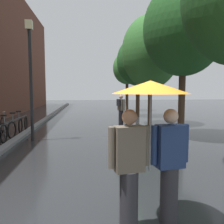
{
  "coord_description": "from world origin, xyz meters",
  "views": [
    {
      "loc": [
        -0.47,
        -3.27,
        1.95
      ],
      "look_at": [
        0.15,
        2.84,
        1.35
      ],
      "focal_mm": 37.25,
      "sensor_mm": 36.0,
      "label": 1
    }
  ],
  "objects_px": {
    "street_tree_1": "(184,29)",
    "street_tree_4": "(127,68)",
    "parked_bicycle_5": "(8,126)",
    "parked_bicycle_6": "(14,123)",
    "street_tree_2": "(151,52)",
    "street_lamp_post": "(31,72)",
    "pedestrian_walking_midground": "(121,109)",
    "couple_under_umbrella": "(150,132)",
    "street_tree_3": "(138,61)"
  },
  "relations": [
    {
      "from": "street_tree_1",
      "to": "pedestrian_walking_midground",
      "type": "xyz_separation_m",
      "value": [
        -1.99,
        3.44,
        -3.42
      ]
    },
    {
      "from": "street_tree_4",
      "to": "couple_under_umbrella",
      "type": "height_order",
      "value": "street_tree_4"
    },
    {
      "from": "street_tree_1",
      "to": "street_tree_2",
      "type": "xyz_separation_m",
      "value": [
        -0.34,
        3.58,
        -0.32
      ]
    },
    {
      "from": "street_tree_1",
      "to": "parked_bicycle_6",
      "type": "xyz_separation_m",
      "value": [
        -7.17,
        2.07,
        -3.92
      ]
    },
    {
      "from": "street_tree_1",
      "to": "street_tree_4",
      "type": "distance_m",
      "value": 12.11
    },
    {
      "from": "parked_bicycle_6",
      "to": "pedestrian_walking_midground",
      "type": "height_order",
      "value": "pedestrian_walking_midground"
    },
    {
      "from": "street_tree_3",
      "to": "couple_under_umbrella",
      "type": "bearing_deg",
      "value": -101.44
    },
    {
      "from": "street_tree_1",
      "to": "parked_bicycle_5",
      "type": "distance_m",
      "value": 8.32
    },
    {
      "from": "parked_bicycle_6",
      "to": "couple_under_umbrella",
      "type": "xyz_separation_m",
      "value": [
        4.28,
        -7.95,
        0.98
      ]
    },
    {
      "from": "parked_bicycle_6",
      "to": "street_tree_1",
      "type": "bearing_deg",
      "value": -16.09
    },
    {
      "from": "parked_bicycle_5",
      "to": "pedestrian_walking_midground",
      "type": "height_order",
      "value": "pedestrian_walking_midground"
    },
    {
      "from": "couple_under_umbrella",
      "to": "street_lamp_post",
      "type": "bearing_deg",
      "value": 116.92
    },
    {
      "from": "street_tree_3",
      "to": "pedestrian_walking_midground",
      "type": "height_order",
      "value": "street_tree_3"
    },
    {
      "from": "couple_under_umbrella",
      "to": "street_lamp_post",
      "type": "height_order",
      "value": "street_lamp_post"
    },
    {
      "from": "street_tree_4",
      "to": "parked_bicycle_6",
      "type": "height_order",
      "value": "street_tree_4"
    },
    {
      "from": "parked_bicycle_5",
      "to": "street_tree_2",
      "type": "bearing_deg",
      "value": 17.92
    },
    {
      "from": "couple_under_umbrella",
      "to": "street_lamp_post",
      "type": "relative_size",
      "value": 0.46
    },
    {
      "from": "parked_bicycle_5",
      "to": "pedestrian_walking_midground",
      "type": "xyz_separation_m",
      "value": [
        5.23,
        2.08,
        0.5
      ]
    },
    {
      "from": "street_tree_3",
      "to": "parked_bicycle_6",
      "type": "bearing_deg",
      "value": -142.18
    },
    {
      "from": "street_tree_2",
      "to": "street_lamp_post",
      "type": "height_order",
      "value": "street_tree_2"
    },
    {
      "from": "street_tree_3",
      "to": "parked_bicycle_6",
      "type": "relative_size",
      "value": 4.96
    },
    {
      "from": "street_tree_2",
      "to": "street_lamp_post",
      "type": "bearing_deg",
      "value": -146.99
    },
    {
      "from": "street_tree_1",
      "to": "street_tree_2",
      "type": "distance_m",
      "value": 3.61
    },
    {
      "from": "street_tree_2",
      "to": "street_lamp_post",
      "type": "xyz_separation_m",
      "value": [
        -5.53,
        -3.59,
        -1.38
      ]
    },
    {
      "from": "street_tree_1",
      "to": "parked_bicycle_5",
      "type": "bearing_deg",
      "value": 169.34
    },
    {
      "from": "parked_bicycle_5",
      "to": "street_lamp_post",
      "type": "distance_m",
      "value": 2.93
    },
    {
      "from": "parked_bicycle_5",
      "to": "pedestrian_walking_midground",
      "type": "bearing_deg",
      "value": 21.75
    },
    {
      "from": "parked_bicycle_6",
      "to": "street_tree_3",
      "type": "bearing_deg",
      "value": 37.82
    },
    {
      "from": "street_tree_4",
      "to": "pedestrian_walking_midground",
      "type": "xyz_separation_m",
      "value": [
        -1.79,
        -8.66,
        -2.99
      ]
    },
    {
      "from": "street_tree_2",
      "to": "street_tree_3",
      "type": "relative_size",
      "value": 1.05
    },
    {
      "from": "parked_bicycle_5",
      "to": "street_tree_4",
      "type": "bearing_deg",
      "value": 56.85
    },
    {
      "from": "couple_under_umbrella",
      "to": "parked_bicycle_5",
      "type": "bearing_deg",
      "value": 120.83
    },
    {
      "from": "parked_bicycle_5",
      "to": "parked_bicycle_6",
      "type": "bearing_deg",
      "value": 86.41
    },
    {
      "from": "street_tree_4",
      "to": "parked_bicycle_6",
      "type": "distance_m",
      "value": 12.71
    },
    {
      "from": "street_tree_2",
      "to": "parked_bicycle_6",
      "type": "distance_m",
      "value": 7.86
    },
    {
      "from": "street_tree_1",
      "to": "street_tree_4",
      "type": "bearing_deg",
      "value": 90.94
    },
    {
      "from": "parked_bicycle_6",
      "to": "couple_under_umbrella",
      "type": "distance_m",
      "value": 9.09
    },
    {
      "from": "street_tree_3",
      "to": "couple_under_umbrella",
      "type": "relative_size",
      "value": 2.76
    },
    {
      "from": "parked_bicycle_5",
      "to": "parked_bicycle_6",
      "type": "distance_m",
      "value": 0.71
    },
    {
      "from": "street_tree_4",
      "to": "parked_bicycle_6",
      "type": "xyz_separation_m",
      "value": [
        -6.97,
        -10.03,
        -3.49
      ]
    },
    {
      "from": "pedestrian_walking_midground",
      "to": "parked_bicycle_5",
      "type": "bearing_deg",
      "value": -158.25
    },
    {
      "from": "parked_bicycle_6",
      "to": "parked_bicycle_5",
      "type": "bearing_deg",
      "value": -93.59
    },
    {
      "from": "street_tree_2",
      "to": "parked_bicycle_6",
      "type": "relative_size",
      "value": 5.18
    },
    {
      "from": "parked_bicycle_5",
      "to": "couple_under_umbrella",
      "type": "bearing_deg",
      "value": -59.17
    },
    {
      "from": "street_tree_4",
      "to": "street_tree_1",
      "type": "bearing_deg",
      "value": -89.06
    },
    {
      "from": "parked_bicycle_6",
      "to": "street_lamp_post",
      "type": "relative_size",
      "value": 0.26
    },
    {
      "from": "street_tree_3",
      "to": "street_tree_2",
      "type": "bearing_deg",
      "value": -92.31
    },
    {
      "from": "street_tree_2",
      "to": "parked_bicycle_5",
      "type": "bearing_deg",
      "value": -162.08
    },
    {
      "from": "street_tree_3",
      "to": "street_lamp_post",
      "type": "distance_m",
      "value": 9.51
    },
    {
      "from": "street_tree_3",
      "to": "parked_bicycle_5",
      "type": "height_order",
      "value": "street_tree_3"
    }
  ]
}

